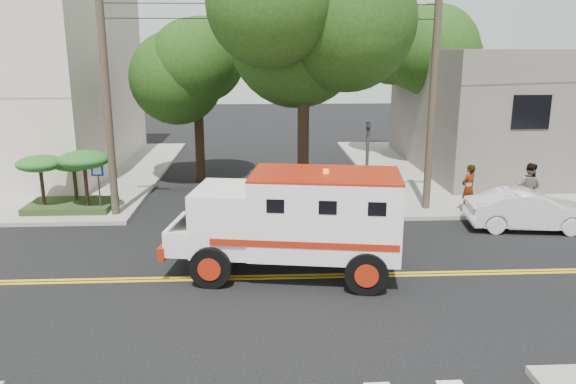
{
  "coord_description": "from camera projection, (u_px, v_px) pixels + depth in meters",
  "views": [
    {
      "loc": [
        -0.17,
        -14.56,
        6.2
      ],
      "look_at": [
        0.75,
        3.3,
        1.6
      ],
      "focal_mm": 35.0,
      "sensor_mm": 36.0,
      "label": 1
    }
  ],
  "objects": [
    {
      "name": "traffic_signal",
      "position": [
        367.0,
        159.0,
        20.69
      ],
      "size": [
        0.15,
        0.18,
        3.6
      ],
      "color": "#3F3F42",
      "rests_on": "ground"
    },
    {
      "name": "utility_pole_left",
      "position": [
        107.0,
        97.0,
        20.04
      ],
      "size": [
        0.28,
        0.28,
        9.0
      ],
      "primitive_type": "cylinder",
      "color": "#382D23",
      "rests_on": "ground"
    },
    {
      "name": "ground",
      "position": [
        267.0,
        277.0,
        15.64
      ],
      "size": [
        100.0,
        100.0,
        0.0
      ],
      "primitive_type": "plane",
      "color": "black",
      "rests_on": "ground"
    },
    {
      "name": "sidewalk_ne",
      "position": [
        521.0,
        169.0,
        29.35
      ],
      "size": [
        17.0,
        17.0,
        0.15
      ],
      "primitive_type": "cube",
      "color": "gray",
      "rests_on": "ground"
    },
    {
      "name": "tree_left",
      "position": [
        203.0,
        59.0,
        25.47
      ],
      "size": [
        4.48,
        4.2,
        7.7
      ],
      "color": "black",
      "rests_on": "ground"
    },
    {
      "name": "palm_planter",
      "position": [
        68.0,
        172.0,
        21.26
      ],
      "size": [
        3.52,
        2.63,
        2.36
      ],
      "color": "#1E3314",
      "rests_on": "sidewalk_nw"
    },
    {
      "name": "parked_sedan",
      "position": [
        529.0,
        210.0,
        19.6
      ],
      "size": [
        4.4,
        2.0,
        1.4
      ],
      "primitive_type": "imported",
      "rotation": [
        0.0,
        0.0,
        1.45
      ],
      "color": "silver",
      "rests_on": "ground"
    },
    {
      "name": "pedestrian_a",
      "position": [
        468.0,
        188.0,
        21.18
      ],
      "size": [
        0.79,
        0.71,
        1.82
      ],
      "primitive_type": "imported",
      "rotation": [
        0.0,
        0.0,
        3.68
      ],
      "color": "gray",
      "rests_on": "sidewalk_ne"
    },
    {
      "name": "pedestrian_b",
      "position": [
        529.0,
        187.0,
        21.18
      ],
      "size": [
        1.16,
        1.15,
        1.89
      ],
      "primitive_type": "imported",
      "rotation": [
        0.0,
        0.0,
        2.39
      ],
      "color": "gray",
      "rests_on": "sidewalk_ne"
    },
    {
      "name": "utility_pole_right",
      "position": [
        433.0,
        95.0,
        20.83
      ],
      "size": [
        0.28,
        0.28,
        9.0
      ],
      "primitive_type": "cylinder",
      "color": "#382D23",
      "rests_on": "ground"
    },
    {
      "name": "building_right",
      "position": [
        551.0,
        108.0,
        29.15
      ],
      "size": [
        14.0,
        12.0,
        6.0
      ],
      "primitive_type": "cube",
      "color": "#615C53",
      "rests_on": "sidewalk_ne"
    },
    {
      "name": "accessibility_sign",
      "position": [
        98.0,
        181.0,
        20.95
      ],
      "size": [
        0.45,
        0.1,
        2.02
      ],
      "color": "#3F3F42",
      "rests_on": "ground"
    },
    {
      "name": "armored_truck",
      "position": [
        295.0,
        217.0,
        15.49
      ],
      "size": [
        6.72,
        3.41,
        2.93
      ],
      "rotation": [
        0.0,
        0.0,
        -0.16
      ],
      "color": "white",
      "rests_on": "ground"
    },
    {
      "name": "tree_right",
      "position": [
        428.0,
        50.0,
        29.81
      ],
      "size": [
        4.8,
        4.5,
        8.2
      ],
      "color": "black",
      "rests_on": "ground"
    },
    {
      "name": "tree_main",
      "position": [
        317.0,
        19.0,
        19.94
      ],
      "size": [
        6.08,
        5.7,
        9.85
      ],
      "color": "black",
      "rests_on": "ground"
    }
  ]
}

